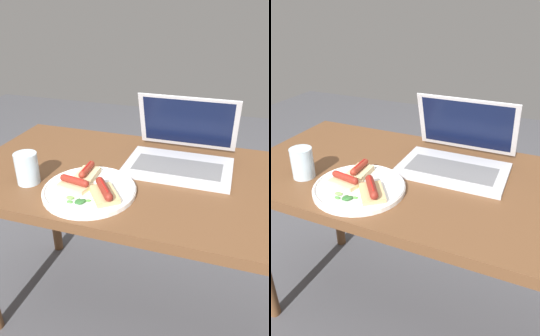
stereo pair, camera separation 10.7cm
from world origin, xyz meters
The scene contains 9 objects.
ground_plane centered at (0.00, 0.00, 0.00)m, with size 6.00×6.00×0.00m, color #4C4C51.
desk centered at (0.00, 0.00, 0.63)m, with size 1.33×0.67×0.71m.
laptop centered at (0.09, 0.11, 0.75)m, with size 0.38×0.31×0.24m.
plate centered at (-0.15, -0.17, 0.72)m, with size 0.30×0.30×0.02m.
sausage_toast_left centered at (-0.20, -0.18, 0.74)m, with size 0.11×0.08×0.04m.
sausage_toast_middle centered at (-0.09, -0.20, 0.74)m, with size 0.12×0.13×0.04m.
sausage_toast_right centered at (-0.19, -0.11, 0.74)m, with size 0.07×0.11×0.04m.
salad_pile centered at (-0.15, -0.25, 0.73)m, with size 0.08×0.04×0.01m.
drinking_glass centered at (-0.37, -0.17, 0.76)m, with size 0.08×0.08×0.11m.
Camera 2 is at (0.36, -0.94, 1.26)m, focal length 35.00 mm.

